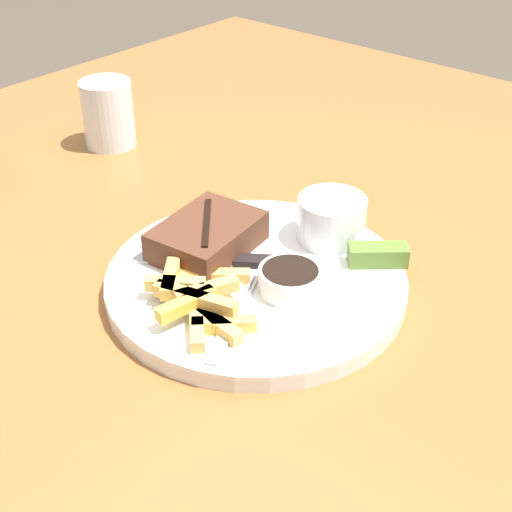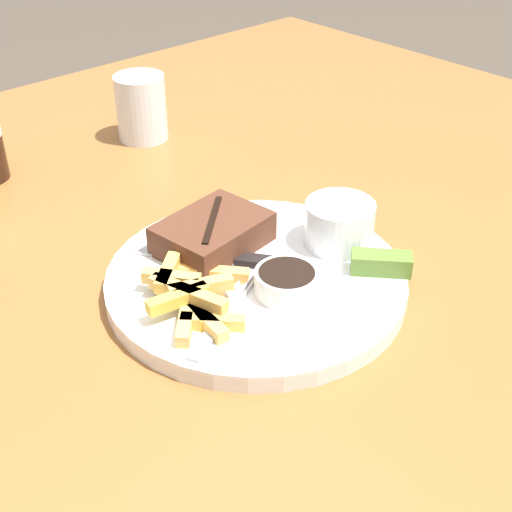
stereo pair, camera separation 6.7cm
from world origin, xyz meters
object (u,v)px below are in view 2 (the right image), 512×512
dipping_sauce_cup (289,280)px  knife_utensil (226,259)px  steak_portion (214,233)px  coleslaw_cup (339,221)px  drinking_glass (141,108)px  pickle_spear (381,263)px  dinner_plate (256,281)px  fork_utensil (223,317)px

dipping_sauce_cup → knife_utensil: bearing=98.2°
steak_portion → knife_utensil: 0.03m
coleslaw_cup → drinking_glass: drinking_glass is taller
dipping_sauce_cup → pickle_spear: bearing=-23.6°
steak_portion → coleslaw_cup: (0.10, -0.08, 0.01)m
dinner_plate → pickle_spear: size_ratio=5.05×
fork_utensil → steak_portion: bearing=29.0°
dinner_plate → knife_utensil: 0.04m
coleslaw_cup → dipping_sauce_cup: coleslaw_cup is taller
dinner_plate → dipping_sauce_cup: 0.05m
dinner_plate → dipping_sauce_cup: dipping_sauce_cup is taller
drinking_glass → steak_portion: bearing=-112.3°
drinking_glass → coleslaw_cup: bearing=-94.0°
pickle_spear → knife_utensil: pickle_spear is taller
knife_utensil → drinking_glass: (0.13, 0.33, 0.02)m
dipping_sauce_cup → pickle_spear: (0.09, -0.04, -0.00)m
drinking_glass → dipping_sauce_cup: bearing=-106.6°
dipping_sauce_cup → fork_utensil: (-0.07, 0.01, -0.01)m
drinking_glass → fork_utensil: bearing=-116.0°
coleslaw_cup → drinking_glass: (0.03, 0.39, 0.00)m
coleslaw_cup → pickle_spear: bearing=-97.5°
coleslaw_cup → pickle_spear: coleslaw_cup is taller
knife_utensil → drinking_glass: drinking_glass is taller
dipping_sauce_cup → pickle_spear: size_ratio=1.04×
coleslaw_cup → dipping_sauce_cup: size_ratio=1.18×
dipping_sauce_cup → steak_portion: bearing=91.3°
dinner_plate → pickle_spear: 0.12m
fork_utensil → coleslaw_cup: bearing=-19.8°
pickle_spear → knife_utensil: size_ratio=0.40×
steak_portion → dipping_sauce_cup: bearing=-88.7°
coleslaw_cup → knife_utensil: coleslaw_cup is taller
coleslaw_cup → pickle_spear: (-0.01, -0.06, -0.02)m
pickle_spear → steak_portion: bearing=121.9°
coleslaw_cup → drinking_glass: 0.39m
steak_portion → dipping_sauce_cup: steak_portion is taller
dipping_sauce_cup → drinking_glass: drinking_glass is taller
dinner_plate → fork_utensil: fork_utensil is taller
fork_utensil → drinking_glass: drinking_glass is taller
drinking_glass → pickle_spear: bearing=-94.5°
dinner_plate → dipping_sauce_cup: bearing=-85.4°
fork_utensil → knife_utensil: size_ratio=0.88×
dinner_plate → coleslaw_cup: coleslaw_cup is taller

